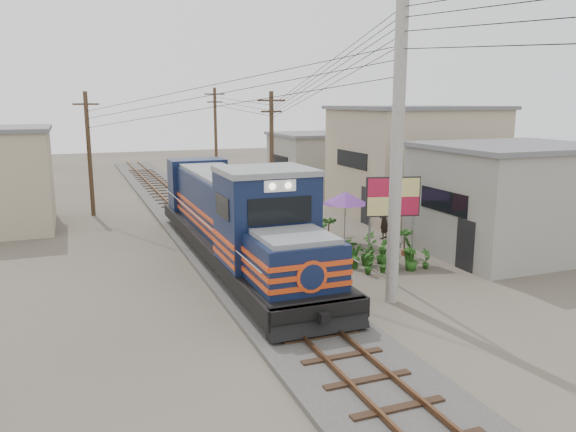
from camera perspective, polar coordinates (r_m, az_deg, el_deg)
name	(u,v)px	position (r m, az deg, el deg)	size (l,w,h in m)	color
ground	(287,310)	(17.92, -0.15, -9.54)	(120.00, 120.00, 0.00)	#473F35
ballast	(211,237)	(27.05, -7.79, -2.16)	(3.60, 70.00, 0.16)	#595651
track	(211,234)	(27.01, -7.80, -1.79)	(1.15, 70.00, 0.12)	#51331E
locomotive	(235,219)	(22.67, -5.39, -0.33)	(3.08, 16.76, 4.15)	black
utility_pole_main	(397,149)	(17.90, 11.02, 6.70)	(0.40, 0.40, 10.00)	#9E9B93
wooden_pole_mid	(272,152)	(31.53, -1.68, 6.52)	(1.60, 0.24, 7.00)	#4C3826
wooden_pole_far	(216,134)	(44.99, -7.36, 8.27)	(1.60, 0.24, 7.50)	#4C3826
wooden_pole_left	(89,151)	(33.73, -19.55, 6.20)	(1.60, 0.24, 7.00)	#4C3826
power_lines	(212,75)	(24.82, -7.76, 14.04)	(9.65, 19.00, 3.30)	black
shophouse_front	(512,199)	(25.86, 21.77, 1.64)	(7.35, 6.30, 4.70)	gray
shophouse_mid	(413,160)	(33.39, 12.62, 5.55)	(8.40, 7.35, 6.20)	tan
shophouse_back	(318,161)	(41.49, 3.12, 5.55)	(6.30, 6.30, 4.20)	gray
billboard	(393,199)	(23.18, 10.61, 1.71)	(2.20, 0.71, 3.47)	#99999E
market_umbrella	(345,198)	(25.70, 5.84, 1.83)	(2.80, 2.80, 2.42)	black
vendor	(384,221)	(27.07, 9.74, -0.46)	(0.65, 0.43, 1.78)	black
plant_nursery	(372,252)	(22.89, 8.57, -3.68)	(3.54, 3.09, 1.11)	#215017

